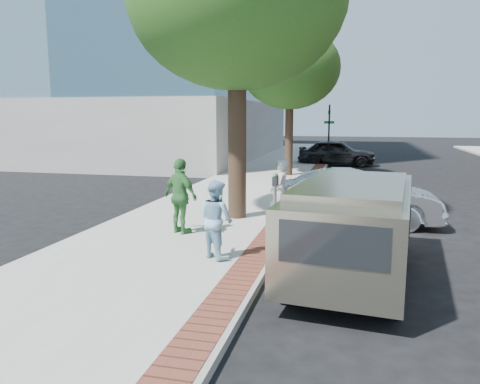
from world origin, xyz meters
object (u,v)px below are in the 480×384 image
(person_green, at_px, (181,196))
(sedan_silver, at_px, (355,198))
(van, at_px, (355,222))
(person_officer, at_px, (216,219))
(parking_meter, at_px, (275,189))
(person_gray, at_px, (281,192))
(bg_car, at_px, (337,153))

(person_green, bearing_deg, sedan_silver, -119.02)
(person_green, xyz_separation_m, van, (4.21, -1.70, -0.06))
(person_officer, relative_size, sedan_silver, 0.35)
(person_green, xyz_separation_m, sedan_silver, (4.22, 2.70, -0.32))
(parking_meter, relative_size, person_officer, 0.91)
(person_gray, relative_size, person_green, 0.94)
(person_green, distance_m, sedan_silver, 5.02)
(sedan_silver, bearing_deg, bg_car, 1.83)
(sedan_silver, xyz_separation_m, van, (-0.01, -4.39, 0.27))
(person_gray, bearing_deg, person_green, -58.65)
(parking_meter, bearing_deg, person_officer, -106.35)
(person_gray, distance_m, sedan_silver, 2.25)
(person_gray, height_order, sedan_silver, person_gray)
(person_officer, relative_size, bg_car, 0.35)
(bg_car, bearing_deg, person_green, 171.25)
(van, bearing_deg, bg_car, 99.61)
(person_gray, distance_m, bg_car, 17.14)
(van, bearing_deg, sedan_silver, 96.34)
(parking_meter, bearing_deg, van, -52.91)
(bg_car, xyz_separation_m, van, (1.10, -20.43, 0.24))
(person_officer, xyz_separation_m, bg_car, (1.67, 20.47, -0.16))
(person_green, relative_size, sedan_silver, 0.40)
(person_green, bearing_deg, bg_car, -71.00)
(person_officer, bearing_deg, van, -143.02)
(parking_meter, xyz_separation_m, bg_car, (0.88, 17.80, -0.41))
(person_officer, bearing_deg, sedan_silver, -85.94)
(parking_meter, xyz_separation_m, person_green, (-2.22, -0.93, -0.11))
(person_officer, xyz_separation_m, person_green, (-1.44, 1.74, 0.13))
(parking_meter, distance_m, van, 3.30)
(bg_car, distance_m, van, 20.46)
(person_officer, distance_m, van, 2.77)
(bg_car, bearing_deg, parking_meter, 177.81)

